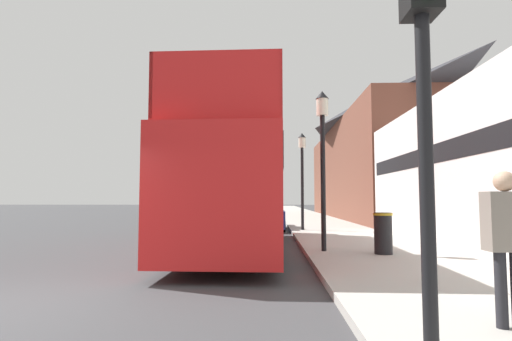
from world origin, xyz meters
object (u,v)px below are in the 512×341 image
at_px(lamp_post_second, 302,162).
at_px(lamp_post_nearest, 323,139).
at_px(tour_bus, 239,186).
at_px(litter_bin, 383,232).
at_px(pedestrian_nearest, 507,233).
at_px(parked_car_ahead_of_bus, 266,216).
at_px(traffic_signal, 423,33).

bearing_deg(lamp_post_second, lamp_post_nearest, -90.30).
xyz_separation_m(tour_bus, lamp_post_second, (2.36, 5.93, 1.26)).
xyz_separation_m(lamp_post_nearest, litter_bin, (1.40, -0.53, -2.44)).
distance_m(tour_bus, pedestrian_nearest, 8.22).
height_order(parked_car_ahead_of_bus, litter_bin, parked_car_ahead_of_bus).
bearing_deg(tour_bus, parked_car_ahead_of_bus, 85.76).
height_order(traffic_signal, litter_bin, traffic_signal).
bearing_deg(lamp_post_nearest, traffic_signal, -91.09).
xyz_separation_m(traffic_signal, lamp_post_second, (0.18, 14.48, 0.25)).
bearing_deg(lamp_post_nearest, lamp_post_second, 89.70).
bearing_deg(pedestrian_nearest, traffic_signal, -138.19).
xyz_separation_m(pedestrian_nearest, lamp_post_nearest, (-1.13, 6.22, 1.97)).
bearing_deg(traffic_signal, lamp_post_second, 89.30).
xyz_separation_m(parked_car_ahead_of_bus, lamp_post_nearest, (1.57, -8.70, 2.43)).
distance_m(parked_car_ahead_of_bus, litter_bin, 9.70).
relative_size(pedestrian_nearest, litter_bin, 1.63).
relative_size(tour_bus, lamp_post_nearest, 2.28).
distance_m(lamp_post_nearest, litter_bin, 2.86).
xyz_separation_m(parked_car_ahead_of_bus, pedestrian_nearest, (2.70, -14.92, 0.46)).
xyz_separation_m(pedestrian_nearest, traffic_signal, (-1.27, -1.13, 1.75)).
distance_m(pedestrian_nearest, lamp_post_second, 13.54).
bearing_deg(tour_bus, litter_bin, -23.50).
height_order(parked_car_ahead_of_bus, traffic_signal, traffic_signal).
height_order(parked_car_ahead_of_bus, lamp_post_second, lamp_post_second).
bearing_deg(parked_car_ahead_of_bus, traffic_signal, -84.67).
relative_size(tour_bus, pedestrian_nearest, 5.83).
distance_m(tour_bus, traffic_signal, 8.89).
distance_m(parked_car_ahead_of_bus, lamp_post_nearest, 9.17).
height_order(tour_bus, pedestrian_nearest, tour_bus).
distance_m(tour_bus, litter_bin, 4.28).
distance_m(traffic_signal, litter_bin, 7.34).
bearing_deg(litter_bin, lamp_post_second, 100.11).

